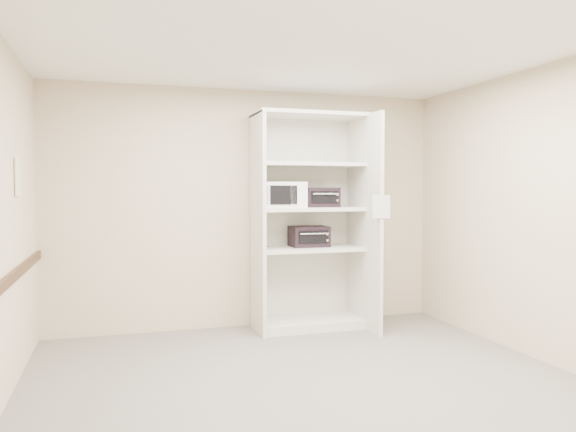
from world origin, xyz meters
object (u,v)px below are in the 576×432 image
object	(u,v)px
microwave	(283,195)
toaster_oven_upper	(320,197)
shelving_unit	(313,228)
toaster_oven_lower	(309,236)

from	to	relation	value
microwave	toaster_oven_upper	size ratio (longest dim) A/B	1.23
microwave	shelving_unit	bearing A→B (deg)	13.75
toaster_oven_lower	shelving_unit	bearing A→B (deg)	-57.00
microwave	toaster_oven_lower	bearing A→B (deg)	21.91
shelving_unit	toaster_oven_upper	size ratio (longest dim) A/B	6.31
shelving_unit	toaster_oven_upper	world-z (taller)	shelving_unit
shelving_unit	toaster_oven_upper	xyz separation A→B (m)	(0.11, 0.04, 0.35)
microwave	toaster_oven_upper	world-z (taller)	microwave
microwave	toaster_oven_upper	distance (m)	0.48
toaster_oven_upper	toaster_oven_lower	world-z (taller)	toaster_oven_upper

